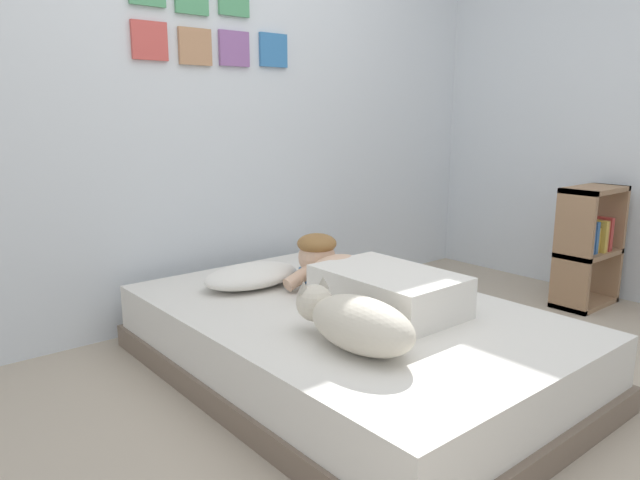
{
  "coord_description": "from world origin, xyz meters",
  "views": [
    {
      "loc": [
        -1.72,
        -1.41,
        1.18
      ],
      "look_at": [
        0.08,
        0.76,
        0.58
      ],
      "focal_mm": 32.78,
      "sensor_mm": 36.0,
      "label": 1
    }
  ],
  "objects_px": {
    "coffee_cup": "(308,275)",
    "bookshelf": "(588,245)",
    "dog": "(355,321)",
    "person_lying": "(366,281)",
    "cell_phone": "(422,325)",
    "pillow": "(252,276)",
    "bed": "(346,342)"
  },
  "relations": [
    {
      "from": "bed",
      "to": "dog",
      "type": "distance_m",
      "value": 0.53
    },
    {
      "from": "bookshelf",
      "to": "dog",
      "type": "bearing_deg",
      "value": -175.9
    },
    {
      "from": "person_lying",
      "to": "dog",
      "type": "height_order",
      "value": "person_lying"
    },
    {
      "from": "cell_phone",
      "to": "bookshelf",
      "type": "bearing_deg",
      "value": 5.34
    },
    {
      "from": "coffee_cup",
      "to": "cell_phone",
      "type": "bearing_deg",
      "value": -92.8
    },
    {
      "from": "bed",
      "to": "dog",
      "type": "height_order",
      "value": "dog"
    },
    {
      "from": "bed",
      "to": "cell_phone",
      "type": "xyz_separation_m",
      "value": [
        0.09,
        -0.37,
        0.17
      ]
    },
    {
      "from": "pillow",
      "to": "bookshelf",
      "type": "bearing_deg",
      "value": -21.21
    },
    {
      "from": "pillow",
      "to": "cell_phone",
      "type": "distance_m",
      "value": 0.96
    },
    {
      "from": "dog",
      "to": "cell_phone",
      "type": "relative_size",
      "value": 4.11
    },
    {
      "from": "bed",
      "to": "cell_phone",
      "type": "relative_size",
      "value": 14.64
    },
    {
      "from": "coffee_cup",
      "to": "bookshelf",
      "type": "height_order",
      "value": "bookshelf"
    },
    {
      "from": "coffee_cup",
      "to": "cell_phone",
      "type": "xyz_separation_m",
      "value": [
        -0.04,
        -0.81,
        -0.03
      ]
    },
    {
      "from": "person_lying",
      "to": "bookshelf",
      "type": "height_order",
      "value": "bookshelf"
    },
    {
      "from": "bookshelf",
      "to": "pillow",
      "type": "bearing_deg",
      "value": 158.79
    },
    {
      "from": "bed",
      "to": "cell_phone",
      "type": "distance_m",
      "value": 0.42
    },
    {
      "from": "pillow",
      "to": "cell_phone",
      "type": "bearing_deg",
      "value": -76.3
    },
    {
      "from": "pillow",
      "to": "coffee_cup",
      "type": "bearing_deg",
      "value": -24.24
    },
    {
      "from": "dog",
      "to": "coffee_cup",
      "type": "height_order",
      "value": "dog"
    },
    {
      "from": "dog",
      "to": "bookshelf",
      "type": "distance_m",
      "value": 2.14
    },
    {
      "from": "person_lying",
      "to": "coffee_cup",
      "type": "relative_size",
      "value": 7.36
    },
    {
      "from": "person_lying",
      "to": "cell_phone",
      "type": "distance_m",
      "value": 0.39
    },
    {
      "from": "bed",
      "to": "pillow",
      "type": "relative_size",
      "value": 3.94
    },
    {
      "from": "dog",
      "to": "bookshelf",
      "type": "xyz_separation_m",
      "value": [
        2.13,
        0.15,
        -0.04
      ]
    },
    {
      "from": "person_lying",
      "to": "coffee_cup",
      "type": "height_order",
      "value": "person_lying"
    },
    {
      "from": "person_lying",
      "to": "bookshelf",
      "type": "relative_size",
      "value": 1.23
    },
    {
      "from": "dog",
      "to": "coffee_cup",
      "type": "relative_size",
      "value": 4.6
    },
    {
      "from": "bookshelf",
      "to": "person_lying",
      "type": "bearing_deg",
      "value": 173.12
    },
    {
      "from": "coffee_cup",
      "to": "cell_phone",
      "type": "distance_m",
      "value": 0.82
    },
    {
      "from": "dog",
      "to": "coffee_cup",
      "type": "bearing_deg",
      "value": 62.77
    },
    {
      "from": "bed",
      "to": "person_lying",
      "type": "distance_m",
      "value": 0.3
    },
    {
      "from": "coffee_cup",
      "to": "bookshelf",
      "type": "bearing_deg",
      "value": -20.72
    }
  ]
}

